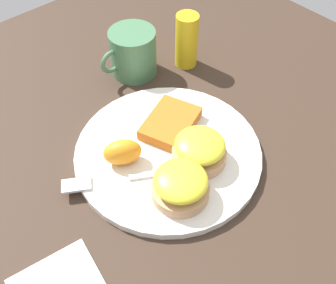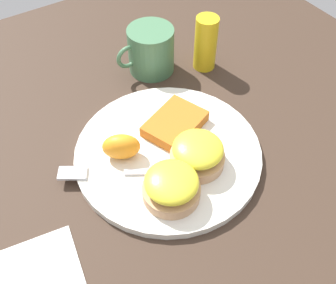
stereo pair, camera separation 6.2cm
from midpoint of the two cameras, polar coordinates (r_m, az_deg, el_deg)
ground_plane at (r=0.65m, az=-2.74°, el=-2.10°), size 1.10×1.10×0.00m
plate at (r=0.64m, az=-2.77°, el=-1.72°), size 0.30×0.30×0.01m
sandwich_benedict_left at (r=0.57m, az=-1.32°, el=-6.46°), size 0.09×0.09×0.05m
sandwich_benedict_right at (r=0.61m, az=1.69°, el=-1.28°), size 0.09×0.09×0.05m
hashbrown_patty at (r=0.66m, az=-2.32°, el=2.60°), size 0.12×0.11×0.02m
orange_wedge at (r=0.62m, az=-9.53°, el=-1.64°), size 0.07×0.06×0.04m
fork at (r=0.61m, az=-9.45°, el=-5.42°), size 0.19×0.13×0.00m
cup at (r=0.78m, az=-7.48°, el=12.61°), size 0.12×0.09×0.09m
condiment_bottle at (r=0.79m, az=0.39°, el=14.39°), size 0.04×0.04×0.11m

